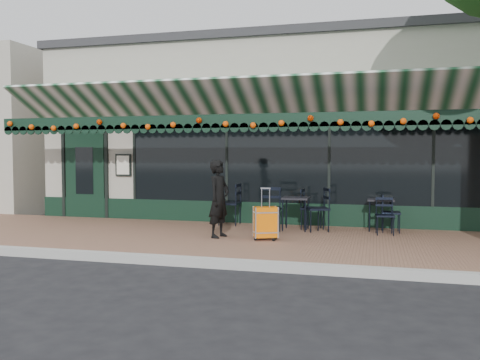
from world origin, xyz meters
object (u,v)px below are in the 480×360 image
(woman, at_px, (219,199))
(chair_a_front, at_px, (385,216))
(chair_a_right, at_px, (391,213))
(cafe_table_b, at_px, (296,201))
(chair_b_right, at_px, (311,209))
(chair_b_left, at_px, (229,204))
(suitcase, at_px, (266,223))
(chair_a_left, at_px, (317,209))
(chair_b_front, at_px, (269,210))
(cafe_table_a, at_px, (381,202))

(woman, bearing_deg, chair_a_front, -54.64)
(woman, relative_size, chair_a_right, 1.89)
(cafe_table_b, bearing_deg, chair_a_front, -4.88)
(chair_b_right, bearing_deg, chair_a_right, -86.95)
(chair_a_front, height_order, chair_b_right, chair_b_right)
(chair_a_front, bearing_deg, chair_b_left, 166.05)
(suitcase, height_order, chair_a_left, suitcase)
(cafe_table_b, relative_size, chair_a_front, 0.93)
(chair_a_right, relative_size, chair_a_front, 1.05)
(suitcase, height_order, chair_b_left, suitcase)
(chair_b_front, bearing_deg, chair_b_left, 141.69)
(chair_b_left, bearing_deg, suitcase, 34.25)
(cafe_table_a, relative_size, chair_a_right, 0.84)
(chair_a_front, distance_m, chair_b_front, 2.35)
(suitcase, xyz_separation_m, chair_b_right, (0.66, 1.61, 0.11))
(woman, bearing_deg, cafe_table_a, -45.69)
(suitcase, height_order, cafe_table_b, suitcase)
(chair_a_front, relative_size, chair_b_front, 0.80)
(woman, xyz_separation_m, chair_a_front, (3.14, 1.17, -0.38))
(cafe_table_a, bearing_deg, suitcase, -139.50)
(suitcase, distance_m, cafe_table_b, 1.49)
(chair_a_left, bearing_deg, chair_b_left, -123.49)
(chair_a_left, distance_m, chair_a_front, 1.38)
(cafe_table_b, xyz_separation_m, chair_b_left, (-1.59, 0.40, -0.15))
(chair_a_front, height_order, chair_b_left, chair_b_left)
(chair_a_right, height_order, chair_b_left, chair_b_left)
(woman, height_order, chair_a_left, woman)
(suitcase, bearing_deg, chair_b_front, 73.99)
(woman, xyz_separation_m, chair_a_left, (1.77, 1.29, -0.29))
(chair_a_left, relative_size, chair_b_front, 0.97)
(chair_a_left, distance_m, chair_b_left, 2.10)
(woman, bearing_deg, chair_b_right, -31.63)
(cafe_table_a, bearing_deg, chair_a_left, -161.53)
(woman, relative_size, suitcase, 1.53)
(woman, relative_size, cafe_table_a, 2.24)
(woman, distance_m, chair_a_right, 3.63)
(chair_a_front, xyz_separation_m, chair_b_front, (-2.32, -0.38, 0.10))
(cafe_table_a, distance_m, chair_a_left, 1.37)
(chair_a_right, xyz_separation_m, chair_a_front, (-0.12, -0.37, -0.02))
(chair_a_right, distance_m, chair_b_right, 1.65)
(chair_a_right, bearing_deg, chair_a_front, 159.35)
(suitcase, relative_size, chair_b_right, 1.11)
(chair_a_front, bearing_deg, cafe_table_b, 170.33)
(cafe_table_b, height_order, chair_a_right, chair_a_right)
(woman, xyz_separation_m, suitcase, (0.95, -0.09, -0.43))
(woman, bearing_deg, chair_b_left, 24.44)
(woman, distance_m, chair_b_left, 1.76)
(chair_b_left, xyz_separation_m, chair_b_front, (1.11, -0.93, -0.01))
(chair_a_left, distance_m, chair_a_right, 1.52)
(chair_a_left, relative_size, chair_a_front, 1.22)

